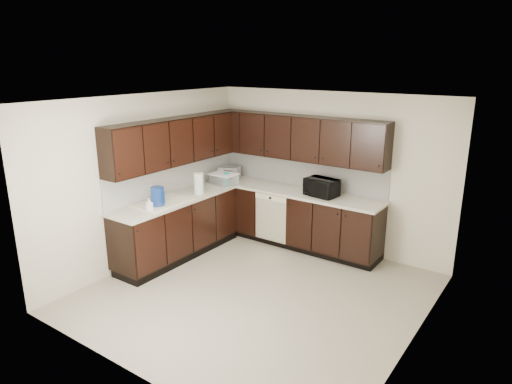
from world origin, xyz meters
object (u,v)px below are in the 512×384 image
sink (162,207)px  blue_pitcher (158,197)px  toaster_oven (229,173)px  microwave (321,187)px  storage_bin (223,179)px

sink → blue_pitcher: 0.26m
toaster_oven → sink: bearing=-105.7°
toaster_oven → microwave: bearing=-18.6°
sink → toaster_oven: (-0.07, 1.69, 0.17)m
microwave → toaster_oven: size_ratio=1.40×
sink → toaster_oven: bearing=92.3°
microwave → toaster_oven: microwave is taller
storage_bin → sink: bearing=-92.5°
storage_bin → microwave: bearing=10.5°
sink → toaster_oven: size_ratio=2.35×
microwave → blue_pitcher: (-1.66, -1.82, 0.01)m
blue_pitcher → toaster_oven: bearing=86.2°
sink → storage_bin: sink is taller
toaster_oven → blue_pitcher: 1.84m
microwave → blue_pitcher: size_ratio=1.70×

